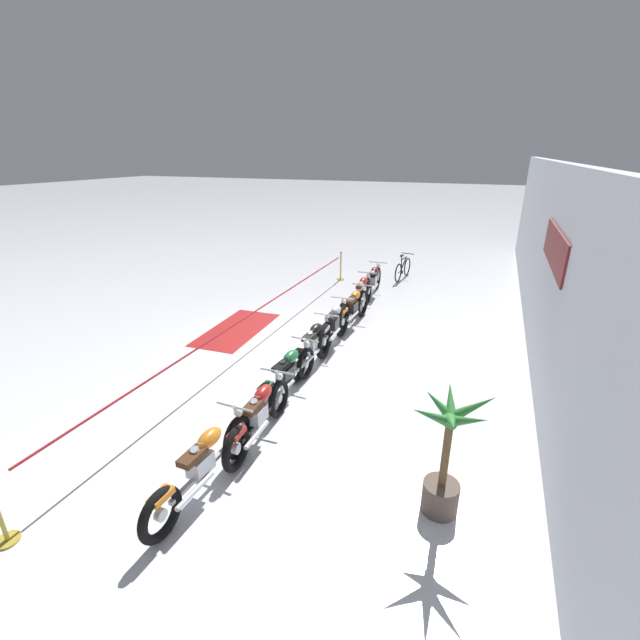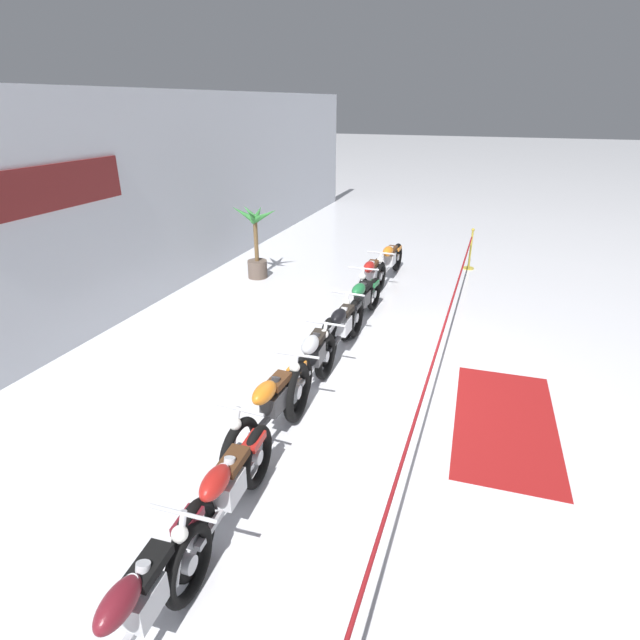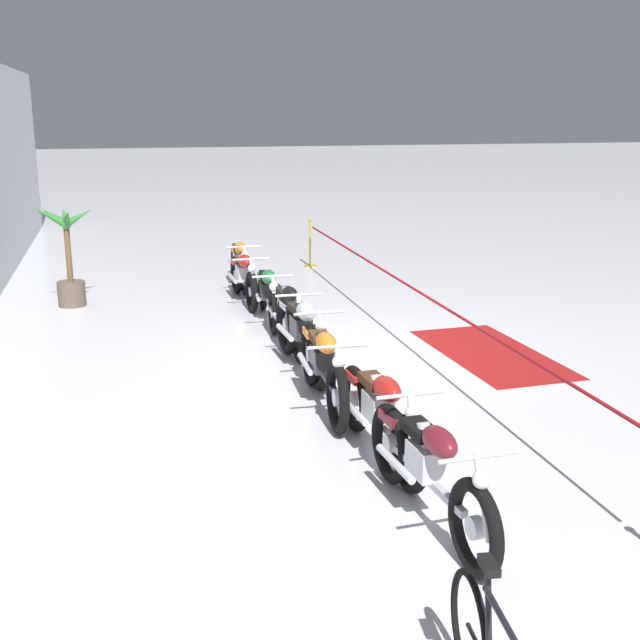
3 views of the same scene
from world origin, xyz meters
TOP-DOWN VIEW (x-y plane):
  - ground_plane at (0.00, 0.00)m, footprint 120.00×120.00m
  - back_wall at (-0.00, 5.12)m, footprint 28.00×0.29m
  - motorcycle_maroon_0 at (-4.72, 0.46)m, footprint 2.33×0.62m
  - motorcycle_red_1 at (-3.43, 0.46)m, footprint 2.17×0.62m
  - motorcycle_orange_2 at (-1.94, 0.65)m, footprint 2.34×0.62m
  - motorcycle_silver_3 at (-0.60, 0.59)m, footprint 2.38×0.62m
  - motorcycle_black_4 at (0.58, 0.54)m, footprint 2.33×0.62m
  - motorcycle_green_5 at (1.96, 0.58)m, footprint 2.24×0.62m
  - motorcycle_red_6 at (3.35, 0.75)m, footprint 2.16×0.62m
  - motorcycle_orange_7 at (4.65, 0.62)m, footprint 2.34×0.62m
  - bicycle at (-7.02, 0.97)m, footprint 1.69×0.48m
  - potted_palm_left_of_row at (3.80, 3.69)m, footprint 1.00×1.00m
  - stanchion_far_left at (-1.38, -1.13)m, footprint 12.19×0.28m
  - stanchion_mid_left at (6.25, -1.13)m, footprint 0.28×0.28m
  - floor_banner at (-0.52, -2.14)m, footprint 2.80×1.44m

SIDE VIEW (x-z plane):
  - ground_plane at x=0.00m, z-range 0.00..0.00m
  - floor_banner at x=-0.52m, z-range 0.00..0.01m
  - stanchion_mid_left at x=6.25m, z-range -0.17..0.88m
  - bicycle at x=-7.02m, z-range -0.10..0.84m
  - motorcycle_red_6 at x=3.35m, z-range -0.01..0.91m
  - motorcycle_orange_7 at x=4.65m, z-range -0.01..0.92m
  - motorcycle_green_5 at x=1.96m, z-range 0.00..0.92m
  - motorcycle_black_4 at x=0.58m, z-range -0.01..0.94m
  - motorcycle_red_1 at x=-3.43m, z-range 0.00..0.93m
  - motorcycle_maroon_0 at x=-4.72m, z-range 0.00..0.95m
  - motorcycle_silver_3 at x=-0.60m, z-range -0.01..0.98m
  - motorcycle_orange_2 at x=-1.94m, z-range 0.00..0.97m
  - stanchion_far_left at x=-1.38m, z-range 0.23..1.28m
  - potted_palm_left_of_row at x=3.80m, z-range -0.07..1.75m
  - back_wall at x=0.00m, z-range 0.00..4.20m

